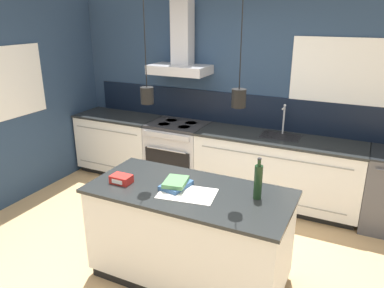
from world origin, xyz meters
The scene contains 11 objects.
ground_plane centered at (0.00, 0.00, 0.00)m, with size 16.00×16.00×0.00m, color tan.
wall_back centered at (-0.04, 2.00, 1.35)m, with size 5.60×2.21×2.60m.
wall_left centered at (-2.43, 0.70, 1.30)m, with size 0.08×3.80×2.60m.
counter_run_left centered at (-1.75, 1.69, 0.46)m, with size 1.24×0.64×0.91m.
counter_run_sink centered at (0.67, 1.69, 0.46)m, with size 2.06×0.64×1.29m.
oven_range centered at (-0.75, 1.69, 0.46)m, with size 0.78×0.66×0.91m.
kitchen_island centered at (0.30, -0.09, 0.46)m, with size 1.78×0.84×0.91m.
bottle_on_island centered at (0.88, 0.02, 1.06)m, with size 0.07×0.07×0.36m.
book_stack centered at (0.18, -0.10, 0.95)m, with size 0.23×0.30×0.08m.
red_supply_box centered at (-0.31, -0.22, 0.95)m, with size 0.18×0.13×0.07m.
paper_pile centered at (0.32, -0.16, 0.91)m, with size 0.52×0.38×0.01m.
Camera 1 is at (1.60, -2.71, 2.37)m, focal length 35.00 mm.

